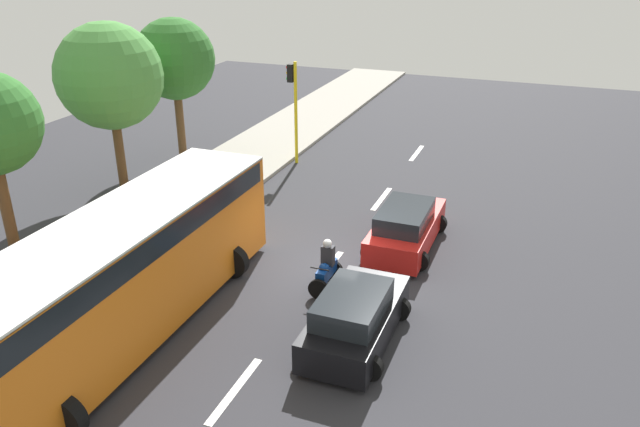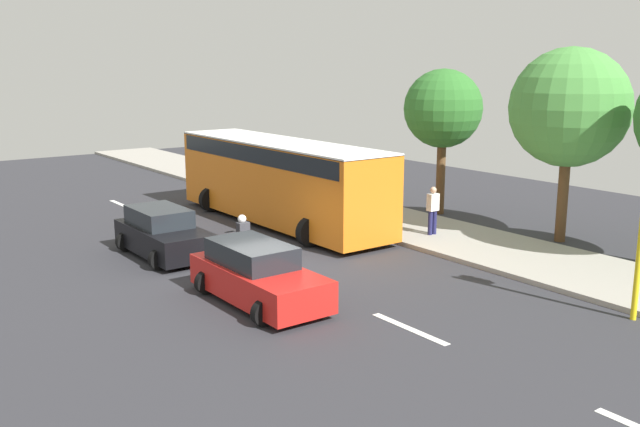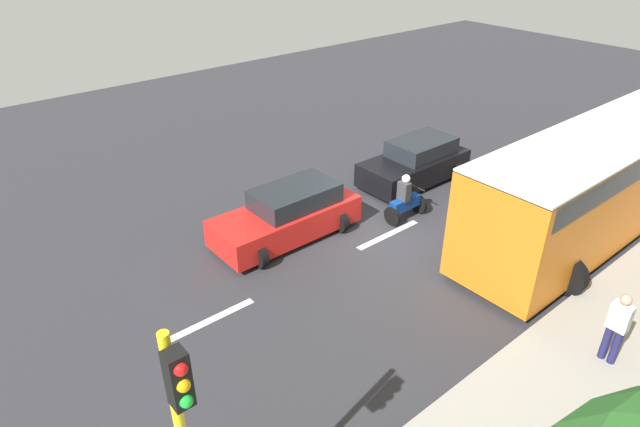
% 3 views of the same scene
% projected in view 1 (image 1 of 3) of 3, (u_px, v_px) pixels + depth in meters
% --- Properties ---
extents(ground_plane, '(40.00, 60.00, 0.10)m').
position_uv_depth(ground_plane, '(328.00, 270.00, 19.17)').
color(ground_plane, '#2D2D33').
extents(sidewalk, '(4.00, 60.00, 0.15)m').
position_uv_depth(sidewalk, '(137.00, 232.00, 21.42)').
color(sidewalk, '#9E998E').
rests_on(sidewalk, ground).
extents(lane_stripe_far_north, '(0.20, 2.40, 0.01)m').
position_uv_depth(lane_stripe_far_north, '(417.00, 153.00, 29.39)').
color(lane_stripe_far_north, white).
rests_on(lane_stripe_far_north, ground).
extents(lane_stripe_north, '(0.20, 2.40, 0.01)m').
position_uv_depth(lane_stripe_north, '(382.00, 199.00, 24.27)').
color(lane_stripe_north, white).
rests_on(lane_stripe_north, ground).
extents(lane_stripe_mid, '(0.20, 2.40, 0.01)m').
position_uv_depth(lane_stripe_mid, '(328.00, 269.00, 19.15)').
color(lane_stripe_mid, white).
rests_on(lane_stripe_mid, ground).
extents(lane_stripe_south, '(0.20, 2.40, 0.01)m').
position_uv_depth(lane_stripe_south, '(235.00, 390.00, 14.03)').
color(lane_stripe_south, white).
rests_on(lane_stripe_south, ground).
extents(car_black, '(2.16, 4.00, 1.52)m').
position_uv_depth(car_black, '(355.00, 318.00, 15.43)').
color(car_black, black).
rests_on(car_black, ground).
extents(car_red, '(2.15, 4.36, 1.52)m').
position_uv_depth(car_red, '(406.00, 227.00, 20.22)').
color(car_red, red).
rests_on(car_red, ground).
extents(city_bus, '(3.20, 11.00, 3.16)m').
position_uv_depth(city_bus, '(121.00, 269.00, 15.36)').
color(city_bus, orange).
rests_on(city_bus, ground).
extents(motorcycle, '(0.60, 1.30, 1.53)m').
position_uv_depth(motorcycle, '(326.00, 268.00, 17.87)').
color(motorcycle, black).
rests_on(motorcycle, ground).
extents(pedestrian_near_signal, '(0.40, 0.24, 1.69)m').
position_uv_depth(pedestrian_near_signal, '(148.00, 204.00, 21.09)').
color(pedestrian_near_signal, '#1E1E4C').
rests_on(pedestrian_near_signal, sidewalk).
extents(traffic_light_corner, '(0.49, 0.24, 4.50)m').
position_uv_depth(traffic_light_corner, '(294.00, 98.00, 27.02)').
color(traffic_light_corner, yellow).
rests_on(traffic_light_corner, ground).
extents(street_tree_center, '(3.98, 3.98, 6.58)m').
position_uv_depth(street_tree_center, '(109.00, 77.00, 23.21)').
color(street_tree_center, brown).
rests_on(street_tree_center, ground).
extents(street_tree_north, '(3.49, 3.49, 6.26)m').
position_uv_depth(street_tree_north, '(174.00, 60.00, 26.87)').
color(street_tree_north, brown).
rests_on(street_tree_north, ground).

